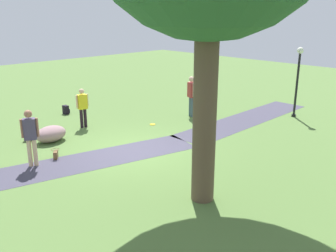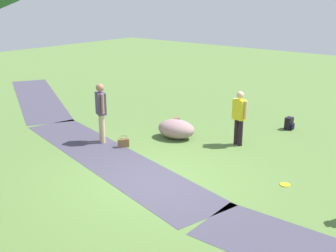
# 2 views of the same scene
# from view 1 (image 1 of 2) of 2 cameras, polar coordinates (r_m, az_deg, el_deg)

# --- Properties ---
(ground_plane) EXTENTS (48.00, 48.00, 0.00)m
(ground_plane) POSITION_cam_1_polar(r_m,az_deg,el_deg) (12.83, -5.32, -3.82)
(ground_plane) COLOR #537238
(footpath_segment_near) EXTENTS (8.03, 1.76, 0.01)m
(footpath_segment_near) POSITION_cam_1_polar(r_m,az_deg,el_deg) (16.78, 11.82, 1.01)
(footpath_segment_near) COLOR #3F3C4D
(footpath_segment_near) RESTS_ON ground
(footpath_segment_mid) EXTENTS (8.16, 3.41, 0.01)m
(footpath_segment_mid) POSITION_cam_1_polar(r_m,az_deg,el_deg) (12.15, -13.48, -5.47)
(footpath_segment_mid) COLOR #3F3C4D
(footpath_segment_mid) RESTS_ON ground
(lamp_post) EXTENTS (0.28, 0.28, 3.09)m
(lamp_post) POSITION_cam_1_polar(r_m,az_deg,el_deg) (17.40, 19.23, 7.51)
(lamp_post) COLOR black
(lamp_post) RESTS_ON ground
(lawn_boulder) EXTENTS (1.30, 1.02, 0.58)m
(lawn_boulder) POSITION_cam_1_polar(r_m,az_deg,el_deg) (14.26, -17.46, -1.16)
(lawn_boulder) COLOR gray
(lawn_boulder) RESTS_ON ground
(woman_with_handbag) EXTENTS (0.47, 0.38, 1.78)m
(woman_with_handbag) POSITION_cam_1_polar(r_m,az_deg,el_deg) (11.98, -20.29, -1.12)
(woman_with_handbag) COLOR beige
(woman_with_handbag) RESTS_ON ground
(man_near_boulder) EXTENTS (0.36, 0.49, 1.82)m
(man_near_boulder) POSITION_cam_1_polar(r_m,az_deg,el_deg) (16.71, 3.58, 5.03)
(man_near_boulder) COLOR #425662
(man_near_boulder) RESTS_ON ground
(passerby_on_path) EXTENTS (0.51, 0.30, 1.61)m
(passerby_on_path) POSITION_cam_1_polar(r_m,az_deg,el_deg) (15.47, -12.93, 3.10)
(passerby_on_path) COLOR black
(passerby_on_path) RESTS_ON ground
(handbag_on_grass) EXTENTS (0.38, 0.38, 0.31)m
(handbag_on_grass) POSITION_cam_1_polar(r_m,az_deg,el_deg) (12.67, -16.78, -4.13)
(handbag_on_grass) COLOR brown
(handbag_on_grass) RESTS_ON ground
(backpack_by_boulder) EXTENTS (0.35, 0.35, 0.40)m
(backpack_by_boulder) POSITION_cam_1_polar(r_m,az_deg,el_deg) (14.71, -20.53, -1.30)
(backpack_by_boulder) COLOR brown
(backpack_by_boulder) RESTS_ON ground
(spare_backpack_on_lawn) EXTENTS (0.26, 0.28, 0.40)m
(spare_backpack_on_lawn) POSITION_cam_1_polar(r_m,az_deg,el_deg) (17.90, -15.32, 2.40)
(spare_backpack_on_lawn) COLOR black
(spare_backpack_on_lawn) RESTS_ON ground
(frisbee_on_grass) EXTENTS (0.24, 0.24, 0.02)m
(frisbee_on_grass) POSITION_cam_1_polar(r_m,az_deg,el_deg) (15.69, -2.37, 0.25)
(frisbee_on_grass) COLOR yellow
(frisbee_on_grass) RESTS_ON ground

